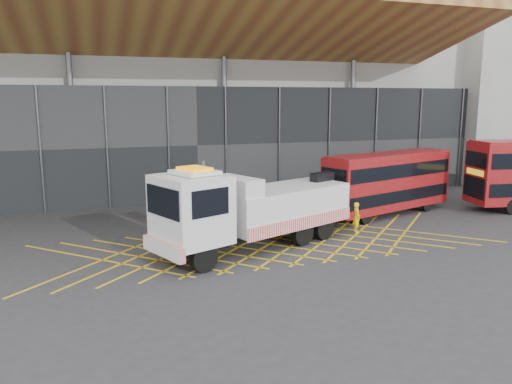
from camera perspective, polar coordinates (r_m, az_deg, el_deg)
name	(u,v)px	position (r m, az deg, el deg)	size (l,w,h in m)	color
ground_plane	(207,250)	(24.21, -5.66, -6.62)	(120.00, 120.00, 0.00)	#2C2C2F
road_markings	(269,244)	(25.07, 1.52, -5.96)	(23.16, 7.16, 0.01)	gold
construction_building	(177,76)	(41.61, -9.01, 12.96)	(55.00, 23.97, 18.00)	gray
east_building	(499,68)	(53.55, 26.05, 12.57)	(15.00, 12.00, 20.00)	gray
recovery_truck	(251,208)	(23.81, -0.58, -1.88)	(12.09, 6.75, 4.33)	black
bus_towed	(388,181)	(32.09, 14.86, 1.27)	(9.72, 4.99, 3.87)	maroon
worker	(357,217)	(27.59, 11.43, -2.86)	(0.60, 0.40, 1.66)	yellow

